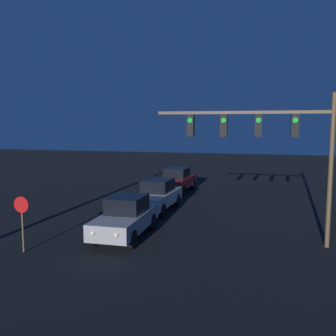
# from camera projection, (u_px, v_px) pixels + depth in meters

# --- Properties ---
(car_near) EXTENTS (1.77, 4.48, 1.71)m
(car_near) POSITION_uv_depth(u_px,v_px,m) (126.00, 217.00, 15.80)
(car_near) COLOR #99999E
(car_near) RESTS_ON ground_plane
(car_mid) EXTENTS (1.94, 4.54, 1.71)m
(car_mid) POSITION_uv_depth(u_px,v_px,m) (157.00, 195.00, 20.54)
(car_mid) COLOR beige
(car_mid) RESTS_ON ground_plane
(car_far) EXTENTS (1.95, 4.54, 1.71)m
(car_far) POSITION_uv_depth(u_px,v_px,m) (177.00, 180.00, 26.17)
(car_far) COLOR #B21E1E
(car_far) RESTS_ON ground_plane
(traffic_signal_mast) EXTENTS (6.87, 0.30, 5.92)m
(traffic_signal_mast) POSITION_uv_depth(u_px,v_px,m) (270.00, 138.00, 14.61)
(traffic_signal_mast) COLOR brown
(traffic_signal_mast) RESTS_ON ground_plane
(stop_sign) EXTENTS (0.61, 0.07, 2.11)m
(stop_sign) POSITION_uv_depth(u_px,v_px,m) (22.00, 214.00, 13.80)
(stop_sign) COLOR brown
(stop_sign) RESTS_ON ground_plane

